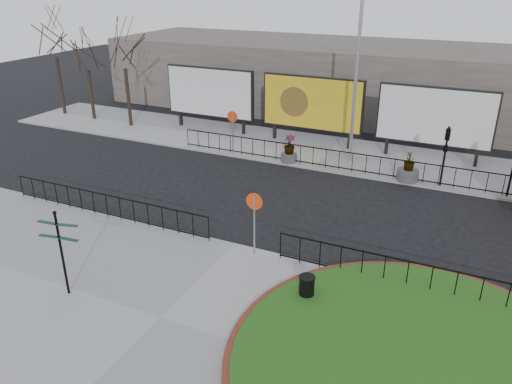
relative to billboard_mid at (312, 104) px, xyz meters
The scene contains 23 objects.
ground 13.31m from the billboard_mid, 83.40° to the right, with size 90.00×90.00×0.00m, color black.
pavement_near 18.21m from the billboard_mid, 85.23° to the right, with size 30.00×10.00×0.12m, color gray.
pavement_far 3.10m from the billboard_mid, 32.94° to the right, with size 44.00×6.00×0.12m, color gray.
brick_edge 19.36m from the billboard_mid, 62.06° to the right, with size 10.40×10.40×0.18m, color maroon.
grass_lawn 19.36m from the billboard_mid, 62.06° to the right, with size 10.00×10.00×0.22m, color #1A4713.
railing_near_left 14.15m from the billboard_mid, 108.73° to the right, with size 10.00×0.10×1.10m, color black, non-canonical shape.
railing_near_right 15.62m from the billboard_mid, 58.92° to the right, with size 9.00×0.10×1.10m, color black, non-canonical shape.
railing_far 4.84m from the billboard_mid, 55.75° to the right, with size 18.00×0.10×1.10m, color black, non-canonical shape.
speed_sign_far 5.04m from the billboard_mid, 134.46° to the right, with size 0.64×0.07×2.47m.
speed_sign_near 13.62m from the billboard_mid, 79.41° to the right, with size 0.64×0.07×2.47m.
billboard_left 7.00m from the billboard_mid, behind, with size 6.20×0.31×4.10m.
billboard_mid is the anchor object (origin of this frame).
billboard_right 7.00m from the billboard_mid, ahead, with size 6.20×0.31×4.10m.
lamp_post 4.23m from the billboard_mid, 33.25° to the right, with size 0.74×0.18×9.23m.
signal_pole_a 8.80m from the billboard_mid, 24.42° to the right, with size 0.22×0.26×3.00m.
tree_left 12.63m from the billboard_mid, behind, with size 2.00×2.00×7.00m, color #2D2119, non-canonical shape.
tree_mid 16.05m from the billboard_mid, behind, with size 2.00×2.00×6.20m, color #2D2119, non-canonical shape.
tree_far 19.07m from the billboard_mid, behind, with size 2.00×2.00×7.50m, color #2D2119, non-canonical shape.
building_backdrop 9.15m from the billboard_mid, 80.57° to the left, with size 40.00×10.00×5.00m, color #675F5A.
fingerpost_sign 18.31m from the billboard_mid, 96.11° to the right, with size 1.40×0.44×2.98m.
litter_bin 16.24m from the billboard_mid, 71.10° to the right, with size 0.53×0.53×0.87m.
planter_a 4.03m from the billboard_mid, 90.00° to the right, with size 0.89×0.89×1.51m.
planter_c 7.60m from the billboard_mid, 29.10° to the right, with size 1.08×1.08×1.57m.
Camera 1 is at (7.88, -14.95, 9.72)m, focal length 35.00 mm.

